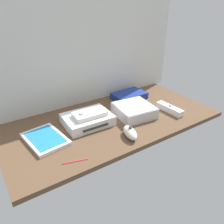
% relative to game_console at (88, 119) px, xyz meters
% --- Properties ---
extents(ground_plane, '(1.00, 0.48, 0.02)m').
position_rel_game_console_xyz_m(ground_plane, '(0.11, -0.03, -0.03)').
color(ground_plane, brown).
rests_on(ground_plane, ground).
extents(back_wall, '(1.10, 0.01, 0.64)m').
position_rel_game_console_xyz_m(back_wall, '(0.11, 0.22, 0.30)').
color(back_wall, silver).
rests_on(back_wall, ground).
extents(game_console, '(0.22, 0.17, 0.04)m').
position_rel_game_console_xyz_m(game_console, '(0.00, 0.00, 0.00)').
color(game_console, white).
rests_on(game_console, ground_plane).
extents(mini_computer, '(0.19, 0.19, 0.05)m').
position_rel_game_console_xyz_m(mini_computer, '(0.23, -0.05, 0.00)').
color(mini_computer, silver).
rests_on(mini_computer, ground_plane).
extents(game_case, '(0.16, 0.21, 0.02)m').
position_rel_game_console_xyz_m(game_case, '(-0.21, -0.02, -0.01)').
color(game_case, white).
rests_on(game_case, ground_plane).
extents(network_router, '(0.18, 0.13, 0.03)m').
position_rel_game_console_xyz_m(network_router, '(0.32, 0.12, -0.00)').
color(network_router, navy).
rests_on(network_router, ground_plane).
extents(remote_wand, '(0.04, 0.15, 0.03)m').
position_rel_game_console_xyz_m(remote_wand, '(0.40, -0.12, -0.01)').
color(remote_wand, white).
rests_on(remote_wand, ground_plane).
extents(remote_nunchuk, '(0.07, 0.11, 0.05)m').
position_rel_game_console_xyz_m(remote_nunchuk, '(0.10, -0.19, -0.00)').
color(remote_nunchuk, white).
rests_on(remote_nunchuk, ground_plane).
extents(remote_classic_pad, '(0.15, 0.09, 0.02)m').
position_rel_game_console_xyz_m(remote_classic_pad, '(0.01, -0.01, 0.03)').
color(remote_classic_pad, white).
rests_on(remote_classic_pad, game_console).
extents(stylus_pen, '(0.09, 0.03, 0.01)m').
position_rel_game_console_xyz_m(stylus_pen, '(-0.16, -0.21, -0.02)').
color(stylus_pen, red).
rests_on(stylus_pen, ground_plane).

